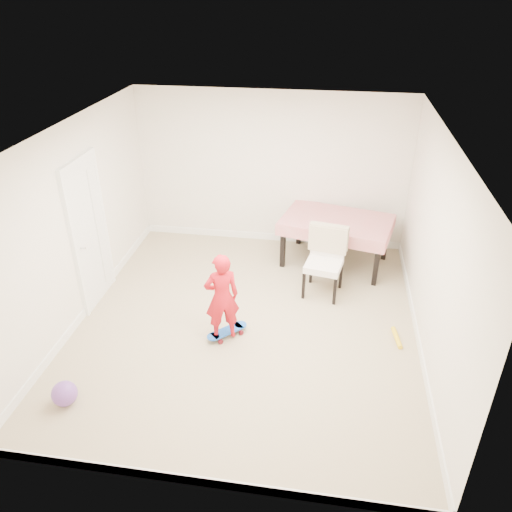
% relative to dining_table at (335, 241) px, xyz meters
% --- Properties ---
extents(ground, '(5.00, 5.00, 0.00)m').
position_rel_dining_table_xyz_m(ground, '(-1.13, -1.85, -0.39)').
color(ground, tan).
rests_on(ground, ground).
extents(ceiling, '(4.50, 5.00, 0.04)m').
position_rel_dining_table_xyz_m(ceiling, '(-1.13, -1.85, 2.19)').
color(ceiling, white).
rests_on(ceiling, wall_back).
extents(wall_back, '(4.50, 0.04, 2.60)m').
position_rel_dining_table_xyz_m(wall_back, '(-1.13, 0.63, 0.91)').
color(wall_back, silver).
rests_on(wall_back, ground).
extents(wall_front, '(4.50, 0.04, 2.60)m').
position_rel_dining_table_xyz_m(wall_front, '(-1.13, -4.33, 0.91)').
color(wall_front, silver).
rests_on(wall_front, ground).
extents(wall_left, '(0.04, 5.00, 2.60)m').
position_rel_dining_table_xyz_m(wall_left, '(-3.36, -1.85, 0.91)').
color(wall_left, silver).
rests_on(wall_left, ground).
extents(wall_right, '(0.04, 5.00, 2.60)m').
position_rel_dining_table_xyz_m(wall_right, '(1.10, -1.85, 0.91)').
color(wall_right, silver).
rests_on(wall_right, ground).
extents(door, '(0.11, 0.94, 2.11)m').
position_rel_dining_table_xyz_m(door, '(-3.35, -1.55, 0.63)').
color(door, white).
rests_on(door, ground).
extents(baseboard_back, '(4.50, 0.02, 0.12)m').
position_rel_dining_table_xyz_m(baseboard_back, '(-1.13, 0.64, -0.33)').
color(baseboard_back, white).
rests_on(baseboard_back, ground).
extents(baseboard_front, '(4.50, 0.02, 0.12)m').
position_rel_dining_table_xyz_m(baseboard_front, '(-1.13, -4.34, -0.33)').
color(baseboard_front, white).
rests_on(baseboard_front, ground).
extents(baseboard_left, '(0.02, 5.00, 0.12)m').
position_rel_dining_table_xyz_m(baseboard_left, '(-3.37, -1.85, -0.33)').
color(baseboard_left, white).
rests_on(baseboard_left, ground).
extents(baseboard_right, '(0.02, 5.00, 0.12)m').
position_rel_dining_table_xyz_m(baseboard_right, '(1.11, -1.85, -0.33)').
color(baseboard_right, white).
rests_on(baseboard_right, ground).
extents(dining_table, '(1.87, 1.40, 0.79)m').
position_rel_dining_table_xyz_m(dining_table, '(0.00, 0.00, 0.00)').
color(dining_table, red).
rests_on(dining_table, ground).
extents(dining_chair, '(0.66, 0.73, 1.02)m').
position_rel_dining_table_xyz_m(dining_chair, '(-0.15, -0.93, 0.12)').
color(dining_chair, beige).
rests_on(dining_chair, ground).
extents(skateboard, '(0.57, 0.57, 0.09)m').
position_rel_dining_table_xyz_m(skateboard, '(-1.34, -2.14, -0.35)').
color(skateboard, blue).
rests_on(skateboard, ground).
extents(child, '(0.52, 0.44, 1.20)m').
position_rel_dining_table_xyz_m(child, '(-1.38, -2.19, 0.21)').
color(child, red).
rests_on(child, ground).
extents(balloon, '(0.28, 0.28, 0.28)m').
position_rel_dining_table_xyz_m(balloon, '(-2.85, -3.58, -0.25)').
color(balloon, '#7243A1').
rests_on(balloon, ground).
extents(foam_toy, '(0.12, 0.40, 0.06)m').
position_rel_dining_table_xyz_m(foam_toy, '(0.85, -1.88, -0.36)').
color(foam_toy, yellow).
rests_on(foam_toy, ground).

